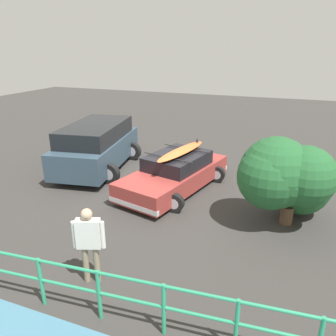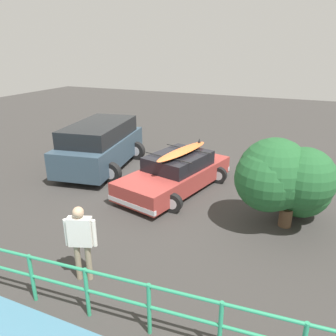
{
  "view_description": "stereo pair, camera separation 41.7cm",
  "coord_description": "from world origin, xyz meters",
  "px_view_note": "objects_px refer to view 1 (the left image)",
  "views": [
    {
      "loc": [
        -3.87,
        9.51,
        4.45
      ],
      "look_at": [
        -0.56,
        0.77,
        0.95
      ],
      "focal_mm": 35.0,
      "sensor_mm": 36.0,
      "label": 1
    },
    {
      "loc": [
        -4.26,
        9.35,
        4.45
      ],
      "look_at": [
        -0.56,
        0.77,
        0.95
      ],
      "focal_mm": 35.0,
      "sensor_mm": 36.0,
      "label": 2
    }
  ],
  "objects_px": {
    "sedan_car": "(175,173)",
    "bush_near_left": "(285,178)",
    "suv_car": "(97,146)",
    "person_bystander": "(89,239)"
  },
  "relations": [
    {
      "from": "suv_car",
      "to": "person_bystander",
      "type": "relative_size",
      "value": 2.87
    },
    {
      "from": "sedan_car",
      "to": "bush_near_left",
      "type": "bearing_deg",
      "value": 160.98
    },
    {
      "from": "sedan_car",
      "to": "person_bystander",
      "type": "bearing_deg",
      "value": 89.66
    },
    {
      "from": "sedan_car",
      "to": "bush_near_left",
      "type": "distance_m",
      "value": 3.64
    },
    {
      "from": "sedan_car",
      "to": "person_bystander",
      "type": "relative_size",
      "value": 2.83
    },
    {
      "from": "person_bystander",
      "to": "bush_near_left",
      "type": "height_order",
      "value": "bush_near_left"
    },
    {
      "from": "person_bystander",
      "to": "bush_near_left",
      "type": "relative_size",
      "value": 0.61
    },
    {
      "from": "person_bystander",
      "to": "bush_near_left",
      "type": "distance_m",
      "value": 5.04
    },
    {
      "from": "person_bystander",
      "to": "sedan_car",
      "type": "bearing_deg",
      "value": -90.34
    },
    {
      "from": "suv_car",
      "to": "bush_near_left",
      "type": "distance_m",
      "value": 7.05
    }
  ]
}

